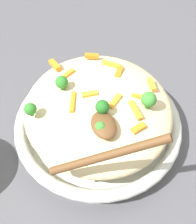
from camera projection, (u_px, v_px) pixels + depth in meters
name	position (u px, v px, depth m)	size (l,w,h in m)	color
ground_plane	(98.00, 133.00, 0.60)	(2.40, 2.40, 0.00)	#4C4C51
serving_bowl	(98.00, 125.00, 0.58)	(0.32, 0.32, 0.05)	silver
pasta_mound	(98.00, 109.00, 0.54)	(0.28, 0.27, 0.07)	beige
carrot_piece_0	(92.00, 56.00, 0.58)	(0.03, 0.01, 0.01)	orange
carrot_piece_1	(90.00, 94.00, 0.51)	(0.03, 0.01, 0.01)	orange
carrot_piece_2	(55.00, 65.00, 0.56)	(0.03, 0.01, 0.01)	orange
carrot_piece_3	(138.00, 128.00, 0.47)	(0.02, 0.01, 0.01)	orange
carrot_piece_4	(152.00, 85.00, 0.53)	(0.03, 0.01, 0.01)	orange
carrot_piece_5	(139.00, 97.00, 0.51)	(0.03, 0.01, 0.01)	orange
carrot_piece_6	(135.00, 110.00, 0.49)	(0.04, 0.01, 0.01)	orange
carrot_piece_7	(112.00, 64.00, 0.56)	(0.04, 0.01, 0.01)	orange
carrot_piece_8	(67.00, 74.00, 0.55)	(0.03, 0.01, 0.01)	orange
carrot_piece_9	(115.00, 101.00, 0.50)	(0.03, 0.01, 0.01)	orange
carrot_piece_10	(119.00, 72.00, 0.55)	(0.03, 0.01, 0.01)	orange
carrot_piece_11	(73.00, 103.00, 0.50)	(0.04, 0.01, 0.01)	orange
broccoli_floret_0	(102.00, 107.00, 0.47)	(0.02, 0.02, 0.03)	#205B1C
broccoli_floret_1	(149.00, 100.00, 0.49)	(0.03, 0.03, 0.03)	#377928
broccoli_floret_2	(100.00, 127.00, 0.46)	(0.02, 0.02, 0.02)	#377928
broccoli_floret_3	(62.00, 82.00, 0.51)	(0.02, 0.02, 0.03)	#296820
broccoli_floret_4	(31.00, 109.00, 0.48)	(0.02, 0.02, 0.03)	#296820
serving_spoon	(105.00, 135.00, 0.43)	(0.13, 0.16, 0.09)	brown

